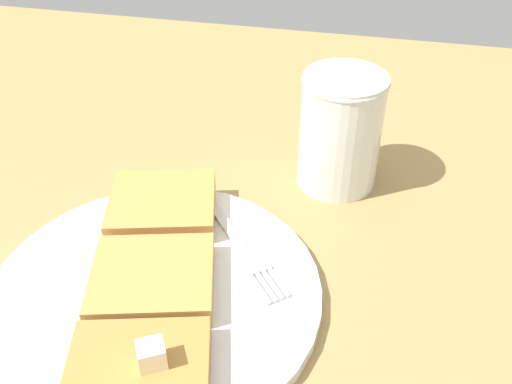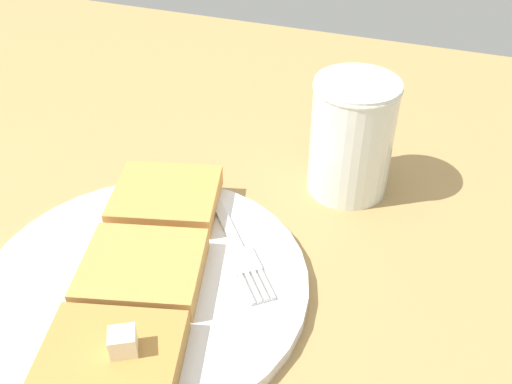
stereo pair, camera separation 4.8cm
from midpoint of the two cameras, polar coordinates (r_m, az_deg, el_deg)
table_surface at (r=47.66cm, az=-12.79°, el=-11.32°), size 111.89×111.89×2.09cm
plate at (r=46.54cm, az=-13.12°, el=-9.79°), size 26.13×26.13×1.16cm
toast_slice_left at (r=40.02cm, az=-15.31°, el=-17.70°), size 10.24×10.99×2.00cm
toast_slice_middle at (r=45.46cm, az=-13.39°, el=-8.51°), size 10.24×10.99×2.00cm
toast_slice_right at (r=51.84cm, az=-11.98°, el=-1.42°), size 10.24×10.99×2.00cm
butter_pat_primary at (r=38.51cm, az=-14.12°, el=-15.68°), size 2.25×2.31×1.76cm
fork at (r=48.28cm, az=-4.53°, el=-5.34°), size 13.34×11.18×0.36cm
syrup_jar at (r=54.55cm, az=5.89°, el=5.69°), size 7.93×7.93×11.43cm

